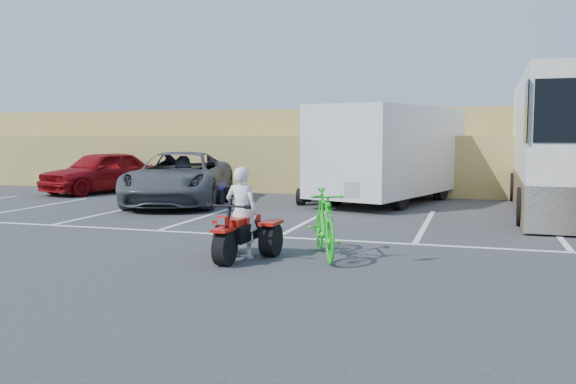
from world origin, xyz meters
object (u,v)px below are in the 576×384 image
(red_car, at_px, (101,172))
(rv_motorhome, at_px, (565,154))
(cargo_trailer, at_px, (390,151))
(quad_atv_green, at_px, (318,204))
(green_dirt_bike, at_px, (324,223))
(grey_pickup, at_px, (180,178))
(rider, at_px, (242,212))
(red_trike_atv, at_px, (238,259))
(quad_atv_blue, at_px, (211,203))

(red_car, height_order, rv_motorhome, rv_motorhome)
(cargo_trailer, height_order, quad_atv_green, cargo_trailer)
(green_dirt_bike, xyz_separation_m, quad_atv_green, (-2.05, 7.64, -0.58))
(red_car, relative_size, rv_motorhome, 0.44)
(grey_pickup, height_order, rv_motorhome, rv_motorhome)
(cargo_trailer, distance_m, rv_motorhome, 4.78)
(rider, distance_m, cargo_trailer, 9.13)
(red_car, xyz_separation_m, rv_motorhome, (14.93, -0.62, 0.78))
(red_trike_atv, xyz_separation_m, red_car, (-8.93, 9.30, 0.74))
(red_car, distance_m, rv_motorhome, 14.96)
(rider, distance_m, red_car, 12.79)
(red_trike_atv, bearing_deg, grey_pickup, 126.18)
(rider, bearing_deg, quad_atv_green, -82.29)
(red_car, xyz_separation_m, quad_atv_blue, (5.13, -2.00, -0.74))
(red_car, distance_m, quad_atv_green, 8.31)
(rider, bearing_deg, rv_motorhome, -122.61)
(red_trike_atv, relative_size, rider, 0.97)
(rider, relative_size, green_dirt_bike, 0.79)
(red_trike_atv, relative_size, red_car, 0.34)
(rider, xyz_separation_m, quad_atv_blue, (-3.80, 7.15, -0.76))
(red_car, xyz_separation_m, cargo_trailer, (10.17, -0.14, 0.81))
(red_trike_atv, distance_m, grey_pickup, 8.38)
(grey_pickup, xyz_separation_m, red_car, (-4.30, 2.36, -0.03))
(quad_atv_blue, bearing_deg, red_trike_atv, -69.28)
(rider, height_order, quad_atv_green, rider)
(cargo_trailer, relative_size, rv_motorhome, 0.67)
(rv_motorhome, bearing_deg, red_trike_atv, -123.31)
(rider, xyz_separation_m, rv_motorhome, (6.00, 8.53, 0.75))
(grey_pickup, xyz_separation_m, quad_atv_blue, (0.84, 0.36, -0.77))
(cargo_trailer, height_order, quad_atv_blue, cargo_trailer)
(green_dirt_bike, height_order, grey_pickup, grey_pickup)
(rv_motorhome, bearing_deg, green_dirt_bike, -118.53)
(green_dirt_bike, xyz_separation_m, grey_pickup, (-5.95, 6.40, 0.19))
(grey_pickup, xyz_separation_m, quad_atv_green, (3.90, 1.24, -0.77))
(quad_atv_blue, bearing_deg, red_car, 151.98)
(green_dirt_bike, xyz_separation_m, red_car, (-10.25, 8.76, 0.16))
(grey_pickup, bearing_deg, rider, -70.56)
(grey_pickup, relative_size, cargo_trailer, 0.84)
(rv_motorhome, bearing_deg, red_car, 178.98)
(green_dirt_bike, distance_m, rv_motorhome, 9.43)
(green_dirt_bike, bearing_deg, rider, 174.50)
(cargo_trailer, relative_size, quad_atv_green, 4.65)
(red_car, bearing_deg, green_dirt_bike, -22.63)
(rv_motorhome, bearing_deg, rider, -123.74)
(quad_atv_green, bearing_deg, red_car, 168.62)
(rv_motorhome, distance_m, quad_atv_blue, 10.01)
(red_trike_atv, relative_size, cargo_trailer, 0.23)
(red_car, relative_size, quad_atv_blue, 3.32)
(green_dirt_bike, relative_size, red_car, 0.44)
(green_dirt_bike, relative_size, cargo_trailer, 0.29)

